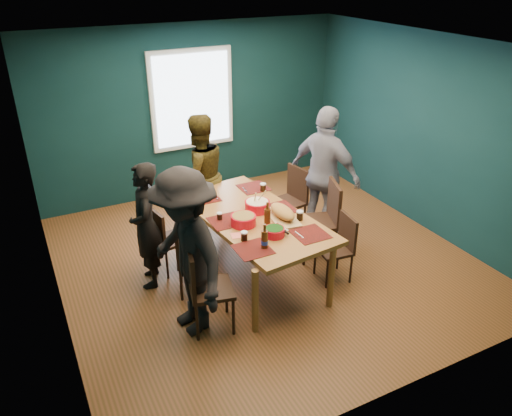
{
  "coord_description": "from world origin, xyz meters",
  "views": [
    {
      "loc": [
        -2.61,
        -4.89,
        3.55
      ],
      "look_at": [
        -0.22,
        -0.18,
        0.88
      ],
      "focal_mm": 35.0,
      "sensor_mm": 36.0,
      "label": 1
    }
  ],
  "objects": [
    {
      "name": "beer_bottle_a",
      "position": [
        -0.49,
        -0.93,
        0.91
      ],
      "size": [
        0.08,
        0.08,
        0.28
      ],
      "color": "#40200B",
      "rests_on": "dining_table"
    },
    {
      "name": "room",
      "position": [
        0.0,
        0.27,
        1.37
      ],
      "size": [
        5.01,
        5.01,
        2.71
      ],
      "color": "brown",
      "rests_on": "ground"
    },
    {
      "name": "cola_glass_a",
      "position": [
        -0.62,
        -0.69,
        0.87
      ],
      "size": [
        0.08,
        0.08,
        0.11
      ],
      "color": "black",
      "rests_on": "dining_table"
    },
    {
      "name": "beer_bottle_b",
      "position": [
        -0.24,
        -0.5,
        0.92
      ],
      "size": [
        0.07,
        0.07,
        0.29
      ],
      "color": "#40200B",
      "rests_on": "dining_table"
    },
    {
      "name": "dining_table",
      "position": [
        -0.27,
        -0.21,
        0.74
      ],
      "size": [
        1.3,
        2.24,
        0.81
      ],
      "rotation": [
        0.0,
        0.0,
        0.11
      ],
      "color": "#A26730",
      "rests_on": "floor"
    },
    {
      "name": "chair_left_mid",
      "position": [
        -1.11,
        -0.2,
        0.53
      ],
      "size": [
        0.52,
        0.52,
        0.91
      ],
      "rotation": [
        0.0,
        0.0,
        -0.32
      ],
      "color": "black",
      "rests_on": "floor"
    },
    {
      "name": "chair_right_far",
      "position": [
        0.72,
        0.54,
        0.55
      ],
      "size": [
        0.49,
        0.49,
        0.95
      ],
      "rotation": [
        0.0,
        0.0,
        0.16
      ],
      "color": "black",
      "rests_on": "floor"
    },
    {
      "name": "cola_glass_c",
      "position": [
        0.15,
        0.34,
        0.87
      ],
      "size": [
        0.08,
        0.08,
        0.11
      ],
      "color": "black",
      "rests_on": "dining_table"
    },
    {
      "name": "person_far_left",
      "position": [
        -1.45,
        0.19,
        0.77
      ],
      "size": [
        0.5,
        0.64,
        1.54
      ],
      "primitive_type": "imported",
      "rotation": [
        0.0,
        0.0,
        4.46
      ],
      "color": "black",
      "rests_on": "floor"
    },
    {
      "name": "bowl_dumpling",
      "position": [
        -0.17,
        -0.12,
        0.88
      ],
      "size": [
        0.3,
        0.3,
        0.28
      ],
      "color": "red",
      "rests_on": "dining_table"
    },
    {
      "name": "person_near_left",
      "position": [
        -1.31,
        -0.81,
        0.91
      ],
      "size": [
        0.84,
        1.26,
        1.81
      ],
      "primitive_type": "imported",
      "rotation": [
        0.0,
        0.0,
        4.86
      ],
      "color": "black",
      "rests_on": "floor"
    },
    {
      "name": "cola_glass_b",
      "position": [
        0.16,
        -0.56,
        0.88
      ],
      "size": [
        0.08,
        0.08,
        0.11
      ],
      "color": "black",
      "rests_on": "dining_table"
    },
    {
      "name": "cola_glass_d",
      "position": [
        -0.67,
        -0.13,
        0.86
      ],
      "size": [
        0.06,
        0.06,
        0.09
      ],
      "color": "black",
      "rests_on": "dining_table"
    },
    {
      "name": "napkin_b",
      "position": [
        -0.65,
        -0.56,
        0.81
      ],
      "size": [
        0.15,
        0.15,
        0.0
      ],
      "primitive_type": "cube",
      "rotation": [
        0.0,
        0.0,
        -0.22
      ],
      "color": "#FF766B",
      "rests_on": "dining_table"
    },
    {
      "name": "chair_left_near",
      "position": [
        -1.2,
        -0.89,
        0.57
      ],
      "size": [
        0.53,
        0.53,
        0.97
      ],
      "rotation": [
        0.0,
        0.0,
        -0.22
      ],
      "color": "black",
      "rests_on": "floor"
    },
    {
      "name": "small_bowl",
      "position": [
        -0.62,
        0.42,
        0.85
      ],
      "size": [
        0.16,
        0.16,
        0.07
      ],
      "color": "black",
      "rests_on": "dining_table"
    },
    {
      "name": "cutting_board",
      "position": [
        -0.0,
        -0.44,
        0.88
      ],
      "size": [
        0.36,
        0.7,
        0.15
      ],
      "rotation": [
        0.0,
        0.0,
        -0.14
      ],
      "color": "tan",
      "rests_on": "dining_table"
    },
    {
      "name": "napkin_c",
      "position": [
        0.08,
        -0.87,
        0.82
      ],
      "size": [
        0.21,
        0.21,
        0.0
      ],
      "primitive_type": "cube",
      "rotation": [
        0.0,
        0.0,
        0.62
      ],
      "color": "#FF766B",
      "rests_on": "dining_table"
    },
    {
      "name": "chair_right_mid",
      "position": [
        0.74,
        -0.25,
        0.6
      ],
      "size": [
        0.59,
        0.59,
        1.03
      ],
      "rotation": [
        0.0,
        0.0,
        -0.32
      ],
      "color": "black",
      "rests_on": "floor"
    },
    {
      "name": "person_back",
      "position": [
        -0.44,
        1.09,
        0.86
      ],
      "size": [
        0.91,
        0.74,
        1.72
      ],
      "primitive_type": "imported",
      "rotation": [
        0.0,
        0.0,
        3.26
      ],
      "color": "black",
      "rests_on": "floor"
    },
    {
      "name": "person_right",
      "position": [
        1.03,
        0.22,
        0.93
      ],
      "size": [
        0.8,
        1.18,
        1.85
      ],
      "primitive_type": "imported",
      "rotation": [
        0.0,
        0.0,
        1.93
      ],
      "color": "silver",
      "rests_on": "floor"
    },
    {
      "name": "chair_left_far",
      "position": [
        -1.21,
        0.33,
        0.5
      ],
      "size": [
        0.45,
        0.45,
        0.86
      ],
      "rotation": [
        0.0,
        0.0,
        0.17
      ],
      "color": "black",
      "rests_on": "floor"
    },
    {
      "name": "bowl_salad",
      "position": [
        -0.47,
        -0.37,
        0.88
      ],
      "size": [
        0.29,
        0.29,
        0.12
      ],
      "color": "red",
      "rests_on": "dining_table"
    },
    {
      "name": "bowl_herbs",
      "position": [
        -0.28,
        -0.75,
        0.87
      ],
      "size": [
        0.23,
        0.23,
        0.1
      ],
      "color": "red",
      "rests_on": "dining_table"
    },
    {
      "name": "chair_right_near",
      "position": [
        0.62,
        -0.76,
        0.48
      ],
      "size": [
        0.42,
        0.42,
        0.83
      ],
      "rotation": [
        0.0,
        0.0,
        -0.11
      ],
      "color": "black",
      "rests_on": "floor"
    },
    {
      "name": "napkin_a",
      "position": [
        0.09,
        -0.16,
        0.82
      ],
      "size": [
        0.2,
        0.2,
        0.0
      ],
      "primitive_type": "cube",
      "rotation": [
        0.0,
        0.0,
        0.3
      ],
      "color": "#FF766B",
      "rests_on": "dining_table"
    }
  ]
}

